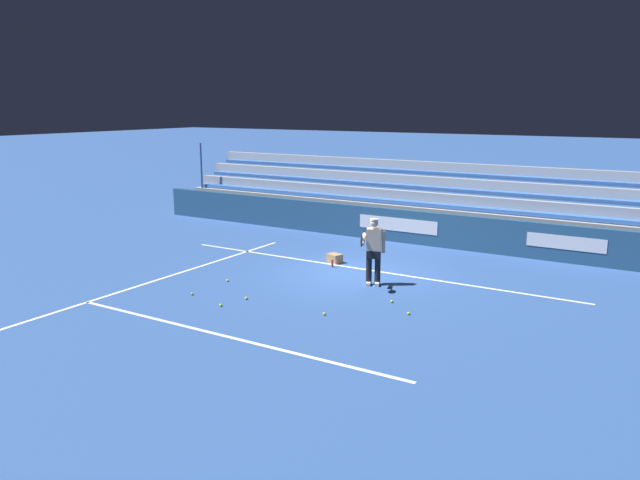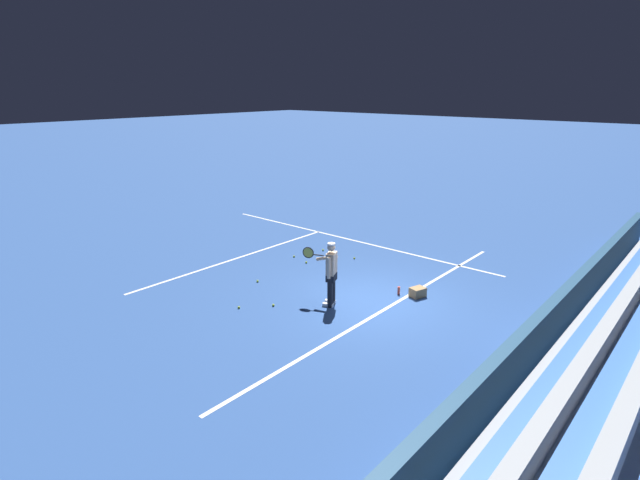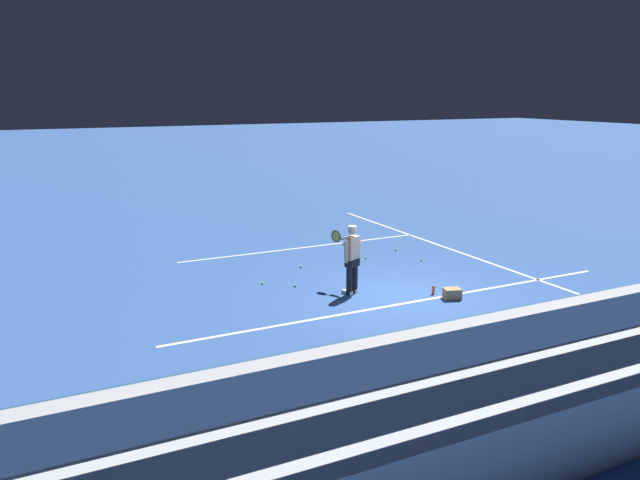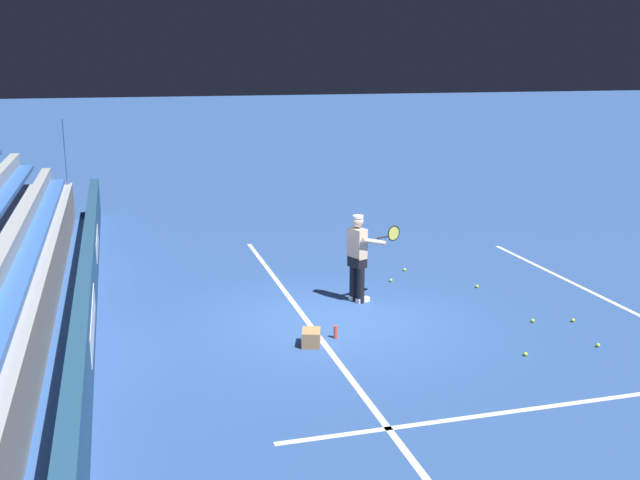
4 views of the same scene
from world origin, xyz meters
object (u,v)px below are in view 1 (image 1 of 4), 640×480
tennis_ball_on_baseline (324,314)px  water_bottle (332,263)px  tennis_ball_far_left (192,294)px  tennis_player (373,251)px  tennis_ball_near_player (392,301)px  ball_box_cardboard (335,258)px  tennis_ball_midcourt (228,281)px  tennis_ball_far_right (246,298)px  tennis_ball_stray_back (221,305)px  tennis_ball_by_box (409,313)px

tennis_ball_on_baseline → water_bottle: water_bottle is taller
tennis_ball_far_left → tennis_player: bearing=-137.4°
tennis_ball_far_left → tennis_ball_on_baseline: bearing=-173.2°
tennis_ball_near_player → tennis_ball_far_left: size_ratio=1.00×
ball_box_cardboard → tennis_ball_midcourt: size_ratio=6.06×
tennis_player → tennis_ball_midcourt: tennis_player is taller
tennis_ball_near_player → tennis_ball_far_right: 3.42m
tennis_ball_midcourt → ball_box_cardboard: bearing=-113.2°
tennis_ball_near_player → tennis_ball_on_baseline: (0.88, 1.57, 0.00)m
tennis_ball_stray_back → ball_box_cardboard: bearing=-92.2°
tennis_ball_on_baseline → tennis_ball_midcourt: bearing=-14.9°
tennis_player → tennis_ball_on_baseline: tennis_player is taller
tennis_ball_near_player → tennis_ball_stray_back: bearing=35.5°
tennis_ball_on_baseline → tennis_ball_far_left: 3.51m
tennis_ball_on_baseline → tennis_player: bearing=-86.6°
tennis_ball_near_player → tennis_ball_by_box: same height
ball_box_cardboard → tennis_ball_far_left: (1.35, 4.53, -0.10)m
tennis_ball_on_baseline → tennis_ball_near_player: bearing=-119.4°
ball_box_cardboard → tennis_ball_far_right: bearing=89.8°
tennis_ball_stray_back → tennis_ball_midcourt: bearing=-54.5°
tennis_ball_midcourt → tennis_ball_by_box: 5.06m
tennis_ball_near_player → water_bottle: size_ratio=0.30×
tennis_ball_midcourt → tennis_ball_far_left: bearing=90.8°
tennis_ball_far_right → tennis_ball_by_box: bearing=-165.0°
tennis_ball_midcourt → tennis_ball_far_left: (-0.02, 1.35, 0.00)m
tennis_ball_by_box → water_bottle: (3.50, -2.65, 0.08)m
water_bottle → tennis_ball_by_box: bearing=142.8°
tennis_ball_near_player → tennis_ball_far_left: (4.37, 1.98, 0.00)m
tennis_player → tennis_ball_midcourt: size_ratio=25.98×
tennis_ball_far_right → water_bottle: 3.65m
tennis_ball_far_left → water_bottle: water_bottle is taller
ball_box_cardboard → tennis_ball_stray_back: size_ratio=6.06×
tennis_ball_by_box → water_bottle: 4.39m
tennis_ball_by_box → water_bottle: water_bottle is taller
tennis_ball_stray_back → tennis_ball_near_player: 3.94m
tennis_ball_stray_back → tennis_player: bearing=-122.7°
tennis_ball_near_player → tennis_ball_by_box: (-0.68, 0.58, 0.00)m
tennis_ball_stray_back → tennis_ball_far_left: bearing=-14.7°
tennis_ball_stray_back → tennis_ball_near_player: bearing=-144.5°
tennis_ball_by_box → tennis_player: bearing=-44.0°
tennis_ball_near_player → tennis_player: bearing=-46.0°
tennis_player → ball_box_cardboard: (1.98, -1.47, -0.76)m
tennis_ball_near_player → tennis_ball_by_box: size_ratio=1.00×
tennis_ball_by_box → tennis_ball_on_baseline: bearing=32.2°
tennis_ball_near_player → tennis_ball_on_baseline: size_ratio=1.00×
tennis_ball_far_right → tennis_ball_far_left: bearing=17.0°
tennis_player → ball_box_cardboard: 2.58m
ball_box_cardboard → tennis_ball_near_player: bearing=139.9°
tennis_ball_stray_back → tennis_ball_far_right: (-0.17, -0.71, 0.00)m
tennis_ball_stray_back → tennis_ball_far_left: 1.20m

